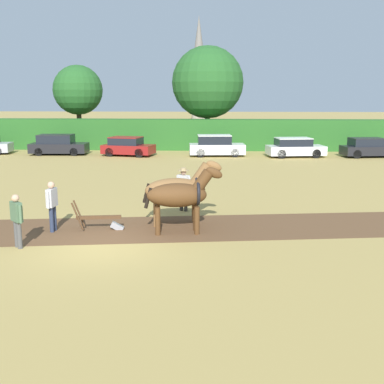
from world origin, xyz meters
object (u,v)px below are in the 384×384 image
church_spire (199,67)px  parked_car_center (128,147)px  farmer_beside_team (183,186)px  parked_car_far_right (368,148)px  draft_horse_lead_right (179,190)px  farmer_onlooker_left (17,217)px  draft_horse_lead_left (180,195)px  plow (103,221)px  tree_center_left (208,82)px  farmer_at_plow (52,202)px  tree_left (78,90)px  parked_car_center_right (216,146)px  parked_car_center_left (58,145)px  parked_car_right (295,148)px

church_spire → parked_car_center: (-3.50, -47.78, -8.52)m
farmer_beside_team → parked_car_far_right: farmer_beside_team is taller
draft_horse_lead_right → farmer_onlooker_left: draft_horse_lead_right is taller
draft_horse_lead_left → plow: bearing=168.1°
plow → farmer_beside_team: bearing=40.7°
plow → farmer_beside_team: size_ratio=1.01×
tree_center_left → parked_car_center: tree_center_left is taller
farmer_at_plow → tree_left: bearing=109.8°
tree_left → plow: bearing=-72.5°
parked_car_center_right → farmer_onlooker_left: bearing=-109.6°
tree_left → farmer_onlooker_left: size_ratio=4.36×
plow → farmer_at_plow: size_ratio=1.02×
farmer_at_plow → parked_car_center_left: farmer_at_plow is taller
parked_car_far_right → parked_car_right: bearing=174.2°
tree_left → parked_car_center_right: tree_left is taller
farmer_beside_team → draft_horse_lead_right: bearing=-148.2°
draft_horse_lead_right → farmer_at_plow: draft_horse_lead_right is taller
draft_horse_lead_left → parked_car_center: draft_horse_lead_left is taller
farmer_beside_team → parked_car_far_right: 21.78m
farmer_at_plow → parked_car_center_left: size_ratio=0.39×
farmer_at_plow → farmer_beside_team: 5.32m
church_spire → tree_left: bearing=-103.2°
draft_horse_lead_left → farmer_beside_team: (-0.12, 3.12, -0.26)m
plow → farmer_onlooker_left: (-2.11, -2.11, 0.64)m
church_spire → parked_car_far_right: 50.50m
farmer_at_plow → parked_car_center_right: size_ratio=0.40×
farmer_at_plow → parked_car_center: bearing=99.2°
draft_horse_lead_right → parked_car_right: draft_horse_lead_right is taller
church_spire → plow: church_spire is taller
tree_left → parked_car_center_left: (0.36, -7.32, -4.25)m
draft_horse_lead_right → church_spire: bearing=83.9°
parked_car_center_left → parked_car_center_right: bearing=-3.6°
draft_horse_lead_left → farmer_at_plow: 4.38m
farmer_beside_team → tree_left: bearing=56.8°
parked_car_center_left → farmer_at_plow: bearing=-74.6°
tree_left → farmer_at_plow: size_ratio=4.19×
draft_horse_lead_right → farmer_onlooker_left: bearing=-154.9°
parked_car_right → draft_horse_lead_right: bearing=-118.7°
plow → farmer_onlooker_left: farmer_onlooker_left is taller
tree_center_left → draft_horse_lead_left: tree_center_left is taller
parked_car_center_left → parked_car_right: parked_car_center_left is taller
tree_left → church_spire: 41.33m
church_spire → farmer_beside_team: 65.90m
farmer_beside_team → farmer_onlooker_left: farmer_beside_team is taller
church_spire → farmer_onlooker_left: (-2.64, -70.40, -8.26)m
tree_left → draft_horse_lead_left: (11.60, -28.46, -3.70)m
parked_car_center → parked_car_center_right: 6.78m
parked_car_center → parked_car_center_right: (6.77, 0.21, 0.07)m
farmer_beside_team → parked_car_center_left: size_ratio=0.40×
tree_center_left → draft_horse_lead_left: (-0.26, -27.67, -4.36)m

